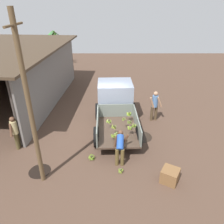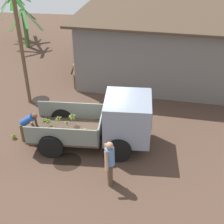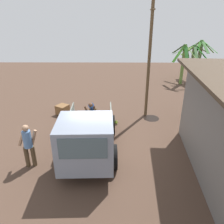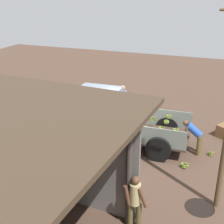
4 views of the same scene
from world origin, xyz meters
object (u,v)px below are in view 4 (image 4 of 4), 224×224
object	(u,v)px
banana_bunch_on_ground_1	(211,153)
cargo_truck	(106,115)
banana_bunch_on_ground_0	(185,165)
person_foreground_visitor	(123,101)
person_bystander_near_shed	(135,200)
person_worker_loading	(194,135)

from	to	relation	value
banana_bunch_on_ground_1	cargo_truck	bearing A→B (deg)	2.08
cargo_truck	banana_bunch_on_ground_0	bearing A→B (deg)	160.91
person_foreground_visitor	person_bystander_near_shed	xyz separation A→B (m)	(-2.55, 6.58, -0.07)
banana_bunch_on_ground_0	person_worker_loading	bearing A→B (deg)	-95.39
cargo_truck	person_bystander_near_shed	xyz separation A→B (m)	(-2.54, 4.45, -0.23)
person_worker_loading	banana_bunch_on_ground_0	distance (m)	1.35
cargo_truck	banana_bunch_on_ground_1	xyz separation A→B (m)	(-4.15, -0.15, -1.01)
person_foreground_visitor	person_worker_loading	distance (m)	4.03
banana_bunch_on_ground_1	banana_bunch_on_ground_0	bearing A→B (deg)	56.68
person_worker_loading	cargo_truck	bearing A→B (deg)	6.39
cargo_truck	person_foreground_visitor	world-z (taller)	cargo_truck
cargo_truck	person_worker_loading	size ratio (longest dim) A/B	3.60
banana_bunch_on_ground_0	banana_bunch_on_ground_1	xyz separation A→B (m)	(-0.78, -1.19, -0.02)
banana_bunch_on_ground_1	person_worker_loading	bearing A→B (deg)	0.88
cargo_truck	banana_bunch_on_ground_1	bearing A→B (deg)	-179.81
cargo_truck	person_bystander_near_shed	distance (m)	5.12
person_worker_loading	person_bystander_near_shed	bearing A→B (deg)	82.44
cargo_truck	banana_bunch_on_ground_1	size ratio (longest dim) A/B	19.93
cargo_truck	person_bystander_near_shed	bearing A→B (deg)	117.81
cargo_truck	banana_bunch_on_ground_0	size ratio (longest dim) A/B	16.17
person_worker_loading	banana_bunch_on_ground_0	xyz separation A→B (m)	(0.11, 1.18, -0.65)
cargo_truck	person_bystander_near_shed	world-z (taller)	cargo_truck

